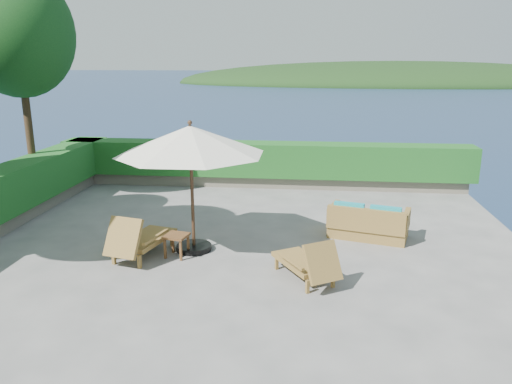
# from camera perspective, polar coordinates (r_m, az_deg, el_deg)

# --- Properties ---
(ground) EXTENTS (12.00, 12.00, 0.00)m
(ground) POSITION_cam_1_polar(r_m,az_deg,el_deg) (10.06, -2.21, -7.18)
(ground) COLOR gray
(ground) RESTS_ON ground
(foundation) EXTENTS (12.00, 12.00, 3.00)m
(foundation) POSITION_cam_1_polar(r_m,az_deg,el_deg) (10.74, -2.13, -14.88)
(foundation) COLOR #5D534A
(foundation) RESTS_ON ocean
(offshore_island) EXTENTS (126.00, 57.60, 12.60)m
(offshore_island) POSITION_cam_1_polar(r_m,az_deg,el_deg) (151.22, 15.56, 11.86)
(offshore_island) COLOR #163213
(offshore_island) RESTS_ON ocean
(planter_wall_far) EXTENTS (12.00, 0.60, 0.36)m
(planter_wall_far) POSITION_cam_1_polar(r_m,az_deg,el_deg) (15.31, 0.84, 1.32)
(planter_wall_far) COLOR slate
(planter_wall_far) RESTS_ON ground
(hedge_far) EXTENTS (12.40, 0.90, 1.00)m
(hedge_far) POSITION_cam_1_polar(r_m,az_deg,el_deg) (15.16, 0.85, 3.78)
(hedge_far) COLOR #164F1A
(hedge_far) RESTS_ON planter_wall_far
(tree_far) EXTENTS (2.80, 2.80, 6.03)m
(tree_far) POSITION_cam_1_polar(r_m,az_deg,el_deg) (14.46, -25.58, 16.00)
(tree_far) COLOR #412C19
(tree_far) RESTS_ON ground
(patio_umbrella) EXTENTS (3.86, 3.86, 2.66)m
(patio_umbrella) POSITION_cam_1_polar(r_m,az_deg,el_deg) (9.78, -7.50, 5.75)
(patio_umbrella) COLOR black
(patio_umbrella) RESTS_ON ground
(lounge_left) EXTENTS (1.05, 1.75, 0.95)m
(lounge_left) POSITION_cam_1_polar(r_m,az_deg,el_deg) (10.05, -13.20, -5.20)
(lounge_left) COLOR olive
(lounge_left) RESTS_ON ground
(lounge_right) EXTENTS (1.29, 1.56, 0.85)m
(lounge_right) POSITION_cam_1_polar(r_m,az_deg,el_deg) (8.84, 5.96, -7.99)
(lounge_right) COLOR olive
(lounge_right) RESTS_ON ground
(side_table) EXTENTS (0.51, 0.51, 0.46)m
(side_table) POSITION_cam_1_polar(r_m,az_deg,el_deg) (9.96, -9.08, -5.27)
(side_table) COLOR brown
(side_table) RESTS_ON ground
(wicker_loveseat) EXTENTS (1.84, 1.27, 0.82)m
(wicker_loveseat) POSITION_cam_1_polar(r_m,az_deg,el_deg) (11.14, 12.67, -3.58)
(wicker_loveseat) COLOR olive
(wicker_loveseat) RESTS_ON ground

